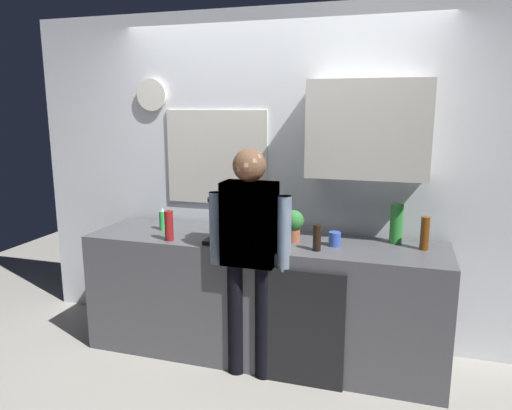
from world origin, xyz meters
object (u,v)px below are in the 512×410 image
at_px(bottle_clear_soda, 396,224).
at_px(person_at_sink, 250,245).
at_px(coffee_maker, 221,222).
at_px(bottle_olive_oil, 262,217).
at_px(potted_plant, 293,224).
at_px(dish_soap, 163,220).
at_px(bottle_red_vinegar, 169,226).
at_px(bottle_amber_beer, 425,233).
at_px(storage_canister, 281,237).
at_px(bottle_dark_sauce, 317,238).
at_px(cup_blue_mug, 335,239).
at_px(person_guest, 250,245).
at_px(bottle_green_wine, 274,223).

height_order(bottle_clear_soda, person_at_sink, person_at_sink).
xyz_separation_m(coffee_maker, bottle_olive_oil, (0.20, 0.33, -0.02)).
height_order(potted_plant, dish_soap, potted_plant).
distance_m(bottle_red_vinegar, potted_plant, 0.90).
relative_size(bottle_amber_beer, dish_soap, 1.28).
bearing_deg(potted_plant, storage_canister, -102.14).
relative_size(bottle_amber_beer, bottle_dark_sauce, 1.28).
bearing_deg(potted_plant, bottle_red_vinegar, -164.71).
xyz_separation_m(coffee_maker, bottle_dark_sauce, (0.70, -0.02, -0.06)).
bearing_deg(person_at_sink, cup_blue_mug, 31.99).
relative_size(bottle_olive_oil, person_at_sink, 0.16).
bearing_deg(person_guest, dish_soap, -17.35).
bearing_deg(dish_soap, coffee_maker, -17.74).
xyz_separation_m(potted_plant, storage_canister, (-0.04, -0.20, -0.05)).
bearing_deg(bottle_olive_oil, dish_soap, -168.89).
relative_size(dish_soap, storage_canister, 1.06).
bearing_deg(person_at_sink, person_guest, 0.00).
relative_size(storage_canister, person_guest, 0.11).
height_order(cup_blue_mug, person_guest, person_guest).
distance_m(bottle_red_vinegar, storage_canister, 0.83).
height_order(bottle_amber_beer, person_guest, person_guest).
height_order(bottle_green_wine, person_guest, person_guest).
bearing_deg(bottle_olive_oil, bottle_clear_soda, -0.01).
distance_m(bottle_red_vinegar, person_guest, 0.65).
height_order(cup_blue_mug, storage_canister, storage_canister).
height_order(bottle_dark_sauce, cup_blue_mug, bottle_dark_sauce).
xyz_separation_m(bottle_amber_beer, cup_blue_mug, (-0.59, -0.09, -0.07)).
distance_m(bottle_amber_beer, cup_blue_mug, 0.60).
distance_m(cup_blue_mug, dish_soap, 1.36).
bearing_deg(bottle_red_vinegar, potted_plant, 15.29).
bearing_deg(bottle_clear_soda, person_at_sink, -152.13).
bearing_deg(person_at_sink, bottle_amber_beer, 21.91).
height_order(coffee_maker, potted_plant, coffee_maker).
distance_m(bottle_green_wine, person_guest, 0.28).
distance_m(bottle_clear_soda, dish_soap, 1.77).
xyz_separation_m(bottle_amber_beer, bottle_clear_soda, (-0.19, 0.11, 0.02)).
bearing_deg(bottle_clear_soda, potted_plant, -166.24).
relative_size(bottle_amber_beer, person_guest, 0.14).
xyz_separation_m(bottle_green_wine, storage_canister, (0.08, -0.11, -0.06)).
bearing_deg(bottle_amber_beer, bottle_green_wine, -171.40).
bearing_deg(bottle_amber_beer, coffee_maker, -171.05).
bearing_deg(bottle_red_vinegar, person_at_sink, -7.50).
bearing_deg(bottle_amber_beer, bottle_clear_soda, 149.20).
bearing_deg(person_at_sink, coffee_maker, 151.30).
distance_m(bottle_dark_sauce, dish_soap, 1.27).
bearing_deg(bottle_dark_sauce, person_guest, -161.17).
bearing_deg(coffee_maker, bottle_clear_soda, 15.40).
bearing_deg(bottle_clear_soda, coffee_maker, -164.60).
bearing_deg(bottle_red_vinegar, storage_canister, 2.48).
xyz_separation_m(potted_plant, person_guest, (-0.23, -0.32, -0.09)).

